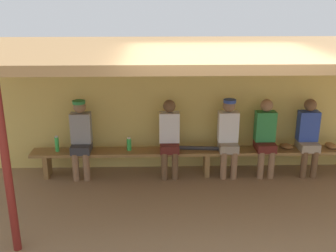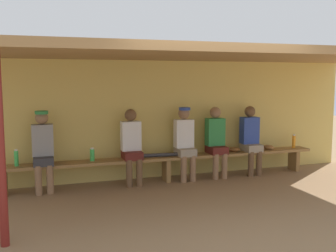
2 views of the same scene
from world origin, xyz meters
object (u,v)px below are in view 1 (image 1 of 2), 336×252
water_bottle_green (57,144)px  baseball_glove_worn (331,146)px  baseball_glove_dark_brown (286,146)px  bench (207,154)px  player_in_red (169,135)px  player_rightmost (308,134)px  player_middle (265,134)px  water_bottle_clear (129,144)px  player_shirtless_tan (81,135)px  player_in_white (228,134)px  support_post (7,168)px  baseball_bat (202,148)px

water_bottle_green → baseball_glove_worn: water_bottle_green is taller
baseball_glove_dark_brown → water_bottle_green: bearing=36.3°
bench → water_bottle_green: size_ratio=21.82×
player_in_red → player_rightmost: 2.38m
player_middle → water_bottle_clear: player_middle is taller
player_in_red → water_bottle_green: size_ratio=4.85×
player_shirtless_tan → water_bottle_clear: (0.80, 0.02, -0.18)m
player_in_white → player_in_red: (-1.00, -0.00, -0.02)m
player_middle → baseball_glove_worn: bearing=1.2°
player_rightmost → water_bottle_green: (-4.29, 0.01, -0.14)m
water_bottle_green → player_middle: bearing=-0.1°
player_in_white → player_shirtless_tan: size_ratio=1.00×
support_post → player_rightmost: size_ratio=1.65×
support_post → player_in_red: bearing=47.1°
player_middle → water_bottle_clear: bearing=179.5°
support_post → player_middle: bearing=30.3°
bench → player_middle: player_middle is taller
player_middle → player_in_white: size_ratio=0.99×
support_post → baseball_bat: support_post is taller
bench → baseball_bat: baseball_bat is taller
bench → player_in_red: (-0.64, 0.00, 0.34)m
player_in_white → player_rightmost: (1.38, -0.00, -0.02)m
water_bottle_green → baseball_glove_dark_brown: bearing=0.1°
player_in_red → baseball_glove_worn: player_in_red is taller
water_bottle_green → player_rightmost: bearing=-0.1°
support_post → bench: support_post is taller
player_in_white → water_bottle_clear: bearing=179.3°
baseball_bat → bench: bearing=5.6°
baseball_glove_dark_brown → support_post: bearing=64.1°
player_shirtless_tan → baseball_glove_worn: size_ratio=5.60×
player_middle → player_rightmost: bearing=0.0°
player_shirtless_tan → baseball_glove_dark_brown: bearing=0.3°
support_post → baseball_bat: bearing=39.8°
baseball_glove_worn → baseball_glove_dark_brown: 0.78m
bench → baseball_glove_worn: size_ratio=25.00×
player_shirtless_tan → player_rightmost: size_ratio=1.01×
bench → player_in_white: bearing=0.6°
player_middle → player_in_red: 1.64m
player_in_white → water_bottle_clear: (-1.69, 0.02, -0.18)m
player_middle → baseball_glove_dark_brown: 0.45m
support_post → player_rightmost: (4.34, 2.10, -0.37)m
player_in_white → baseball_glove_dark_brown: bearing=0.9°
support_post → baseball_glove_worn: (4.76, 2.13, -0.60)m
baseball_glove_dark_brown → baseball_bat: 1.47m
water_bottle_clear → water_bottle_green: size_ratio=0.84×
water_bottle_clear → water_bottle_green: 1.22m
support_post → water_bottle_green: (0.04, 2.11, -0.51)m
player_shirtless_tan → player_rightmost: 3.87m
support_post → player_middle: 4.18m
baseball_bat → support_post: bearing=-134.5°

